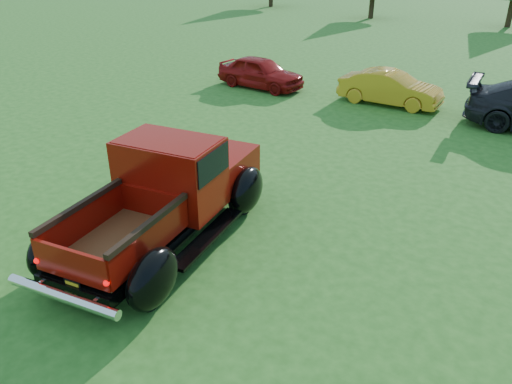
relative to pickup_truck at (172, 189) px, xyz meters
The scene contains 4 objects.
ground 1.62m from the pickup_truck, 32.37° to the left, with size 120.00×120.00×0.00m, color #255718.
pickup_truck is the anchor object (origin of this frame).
show_car_red 11.01m from the pickup_truck, 119.27° to the left, with size 1.41×3.51×1.20m, color maroon.
show_car_yellow 10.70m from the pickup_truck, 92.35° to the left, with size 1.23×3.54×1.17m, color orange.
Camera 1 is at (5.53, -6.42, 5.26)m, focal length 35.00 mm.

